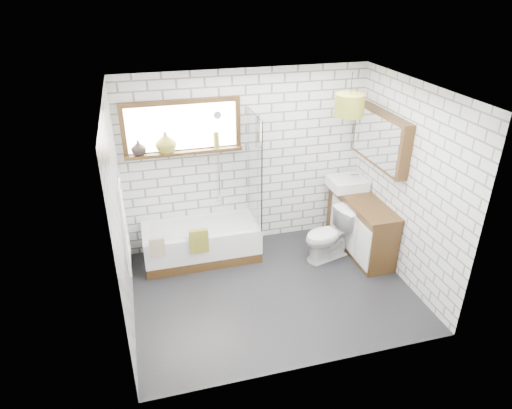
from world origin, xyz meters
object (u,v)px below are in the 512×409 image
object	(u,v)px
basin	(347,183)
vanity	(361,224)
toilet	(329,235)
pendant	(350,105)
bathtub	(201,242)

from	to	relation	value
basin	vanity	bearing A→B (deg)	-81.53
vanity	basin	xyz separation A→B (m)	(-0.06, 0.40, 0.47)
toilet	pendant	bearing A→B (deg)	115.07
bathtub	pendant	xyz separation A→B (m)	(1.91, -0.27, 1.85)
basin	toilet	bearing A→B (deg)	-132.81
vanity	pendant	xyz separation A→B (m)	(-0.30, 0.09, 1.70)
vanity	basin	bearing A→B (deg)	98.47
vanity	toilet	xyz separation A→B (m)	(-0.52, -0.10, -0.04)
toilet	bathtub	bearing A→B (deg)	-120.31
bathtub	vanity	world-z (taller)	vanity
basin	toilet	distance (m)	0.85
bathtub	pendant	size ratio (longest dim) A/B	4.24
pendant	vanity	bearing A→B (deg)	-17.46
bathtub	basin	world-z (taller)	basin
vanity	basin	world-z (taller)	basin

